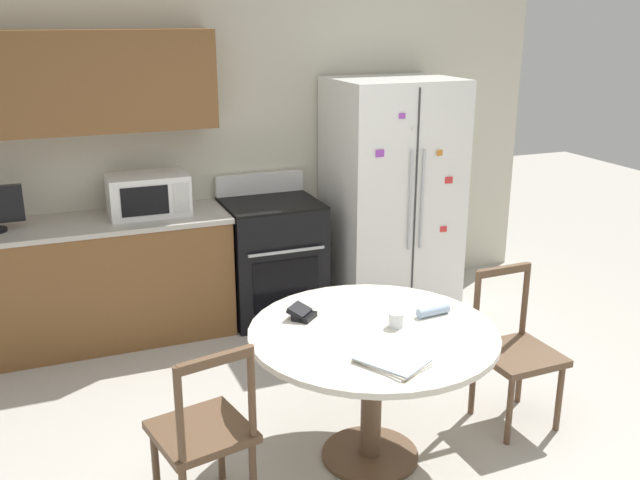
% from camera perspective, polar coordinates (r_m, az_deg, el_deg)
% --- Properties ---
extents(back_wall, '(5.20, 0.44, 2.60)m').
position_cam_1_polar(back_wall, '(5.51, -9.75, 8.61)').
color(back_wall, beige).
rests_on(back_wall, ground_plane).
extents(kitchen_counter, '(2.00, 0.64, 0.90)m').
position_cam_1_polar(kitchen_counter, '(5.35, -17.99, -3.23)').
color(kitchen_counter, brown).
rests_on(kitchen_counter, ground_plane).
extents(refrigerator, '(0.95, 0.81, 1.81)m').
position_cam_1_polar(refrigerator, '(5.72, 5.71, 3.70)').
color(refrigerator, white).
rests_on(refrigerator, ground_plane).
extents(oven_range, '(0.71, 0.68, 1.08)m').
position_cam_1_polar(oven_range, '(5.55, -3.85, -1.43)').
color(oven_range, black).
rests_on(oven_range, ground_plane).
extents(microwave, '(0.56, 0.37, 0.29)m').
position_cam_1_polar(microwave, '(5.25, -13.58, 3.56)').
color(microwave, white).
rests_on(microwave, kitchen_counter).
extents(dining_table, '(1.28, 1.28, 0.75)m').
position_cam_1_polar(dining_table, '(3.72, 4.22, -9.06)').
color(dining_table, beige).
rests_on(dining_table, ground_plane).
extents(dining_chair_right, '(0.43, 0.43, 0.90)m').
position_cam_1_polar(dining_chair_right, '(4.27, 15.34, -8.64)').
color(dining_chair_right, brown).
rests_on(dining_chair_right, ground_plane).
extents(dining_chair_left, '(0.50, 0.50, 0.90)m').
position_cam_1_polar(dining_chair_left, '(3.44, -9.26, -15.05)').
color(dining_chair_left, brown).
rests_on(dining_chair_left, ground_plane).
extents(candle_glass, '(0.08, 0.08, 0.08)m').
position_cam_1_polar(candle_glass, '(3.69, 6.10, -6.44)').
color(candle_glass, silver).
rests_on(candle_glass, dining_table).
extents(folded_napkin, '(0.19, 0.07, 0.05)m').
position_cam_1_polar(folded_napkin, '(3.85, 9.03, -5.61)').
color(folded_napkin, '#A3BCDB').
rests_on(folded_napkin, dining_table).
extents(wallet, '(0.17, 0.17, 0.07)m').
position_cam_1_polar(wallet, '(3.77, -1.47, -5.89)').
color(wallet, black).
rests_on(wallet, dining_table).
extents(mail_stack, '(0.34, 0.37, 0.02)m').
position_cam_1_polar(mail_stack, '(3.34, 5.77, -9.60)').
color(mail_stack, white).
rests_on(mail_stack, dining_table).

